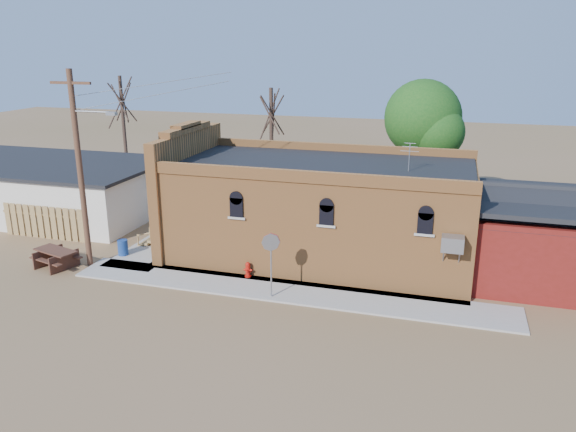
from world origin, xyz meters
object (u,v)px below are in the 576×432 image
(utility_pole, at_px, (81,166))
(stop_sign, at_px, (271,248))
(brick_bar, at_px, (315,209))
(fire_hydrant, at_px, (248,270))
(trash_barrel, at_px, (123,247))
(picnic_table, at_px, (56,256))

(utility_pole, xyz_separation_m, stop_sign, (9.31, -1.05, -2.59))
(brick_bar, bearing_deg, utility_pole, -156.31)
(fire_hydrant, distance_m, trash_barrel, 6.88)
(fire_hydrant, distance_m, stop_sign, 2.91)
(utility_pole, bearing_deg, stop_sign, -6.44)
(trash_barrel, bearing_deg, utility_pole, -120.73)
(fire_hydrant, bearing_deg, stop_sign, -49.63)
(trash_barrel, relative_size, picnic_table, 0.31)
(picnic_table, bearing_deg, stop_sign, 14.11)
(stop_sign, xyz_separation_m, picnic_table, (-10.66, 0.35, -1.62))
(brick_bar, bearing_deg, trash_barrel, -162.19)
(trash_barrel, distance_m, picnic_table, 3.06)
(brick_bar, relative_size, trash_barrel, 21.56)
(stop_sign, relative_size, trash_barrel, 3.59)
(fire_hydrant, height_order, trash_barrel, trash_barrel)
(picnic_table, bearing_deg, trash_barrel, 59.94)
(brick_bar, height_order, fire_hydrant, brick_bar)
(brick_bar, relative_size, utility_pole, 1.82)
(brick_bar, distance_m, fire_hydrant, 4.67)
(trash_barrel, xyz_separation_m, picnic_table, (-2.20, -2.12, 0.10))
(fire_hydrant, xyz_separation_m, picnic_table, (-9.03, -1.30, 0.14))
(picnic_table, bearing_deg, brick_bar, 40.13)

